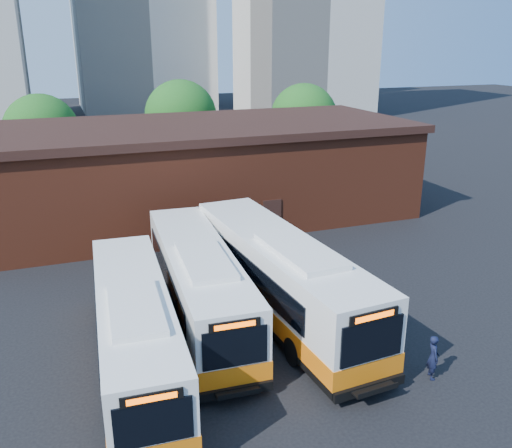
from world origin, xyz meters
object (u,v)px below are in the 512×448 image
object	(u,v)px
bus_mideast	(280,280)
bus_midwest	(199,286)
bus_west	(135,332)
transit_worker	(433,357)

from	to	relation	value
bus_mideast	bus_midwest	bearing A→B (deg)	160.94
bus_midwest	bus_west	bearing A→B (deg)	-133.98
bus_west	transit_worker	bearing A→B (deg)	-20.17
bus_west	bus_midwest	distance (m)	4.29
bus_west	transit_worker	distance (m)	10.80
bus_midwest	bus_mideast	distance (m)	3.55
transit_worker	bus_west	bearing A→B (deg)	84.89
bus_west	bus_midwest	xyz separation A→B (m)	(3.15, 2.91, 0.07)
bus_west	bus_mideast	distance (m)	6.88
bus_mideast	bus_west	bearing A→B (deg)	-167.24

